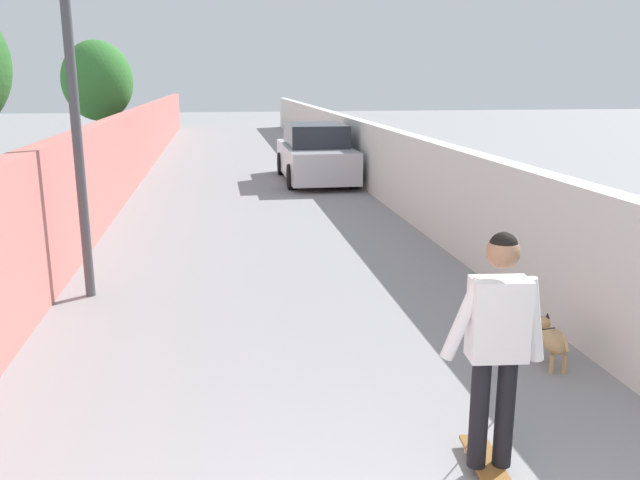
% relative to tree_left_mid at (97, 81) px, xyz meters
% --- Properties ---
extents(ground_plane, '(80.00, 80.00, 0.00)m').
position_rel_tree_left_mid_xyz_m(ground_plane, '(-5.00, -4.30, -2.63)').
color(ground_plane, gray).
extents(wall_left, '(48.00, 0.30, 1.89)m').
position_rel_tree_left_mid_xyz_m(wall_left, '(-7.00, -1.32, -1.68)').
color(wall_left, '#CC726B').
rests_on(wall_left, ground).
extents(fence_right, '(48.00, 0.30, 1.65)m').
position_rel_tree_left_mid_xyz_m(fence_right, '(-7.00, -7.29, -1.81)').
color(fence_right, silver).
rests_on(fence_right, ground).
extents(tree_left_mid, '(2.11, 2.11, 3.85)m').
position_rel_tree_left_mid_xyz_m(tree_left_mid, '(0.00, 0.00, 0.00)').
color(tree_left_mid, '#473523').
rests_on(tree_left_mid, ground).
extents(lamp_post, '(0.36, 0.36, 4.53)m').
position_rel_tree_left_mid_xyz_m(lamp_post, '(-12.84, -1.87, 0.45)').
color(lamp_post, '#4C4C51').
rests_on(lamp_post, ground).
extents(skateboard, '(0.81, 0.27, 0.08)m').
position_rel_tree_left_mid_xyz_m(skateboard, '(-17.36, -5.35, -2.56)').
color(skateboard, brown).
rests_on(skateboard, ground).
extents(person_skateboarder, '(0.25, 0.71, 1.67)m').
position_rel_tree_left_mid_xyz_m(person_skateboarder, '(-17.36, -5.35, -1.57)').
color(person_skateboarder, black).
rests_on(person_skateboarder, skateboard).
extents(dog, '(1.96, 1.46, 1.06)m').
position_rel_tree_left_mid_xyz_m(dog, '(-15.73, -6.67, -2.35)').
color(dog, tan).
rests_on(dog, ground).
extents(car_near, '(4.26, 1.80, 1.54)m').
position_rel_tree_left_mid_xyz_m(car_near, '(-3.68, -6.14, -1.91)').
color(car_near, silver).
rests_on(car_near, ground).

